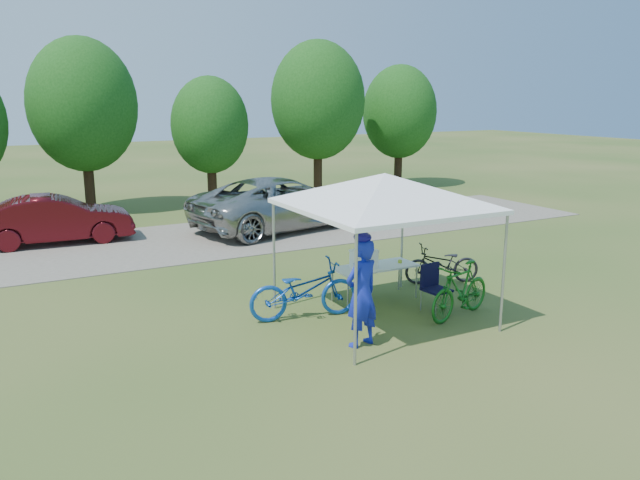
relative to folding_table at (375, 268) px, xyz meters
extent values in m
plane|color=#2D5119|center=(-0.52, -1.05, -0.67)|extent=(100.00, 100.00, 0.00)
cube|color=gray|center=(-0.52, 6.95, -0.66)|extent=(24.00, 5.00, 0.02)
cylinder|color=#A5A5AA|center=(-2.02, -2.55, 0.38)|extent=(0.05, 0.05, 2.10)
cylinder|color=#A5A5AA|center=(0.98, -2.55, 0.38)|extent=(0.05, 0.05, 2.10)
cylinder|color=#A5A5AA|center=(-2.02, 0.45, 0.38)|extent=(0.05, 0.05, 2.10)
cylinder|color=#A5A5AA|center=(0.98, 0.45, 0.38)|extent=(0.05, 0.05, 2.10)
cube|color=white|center=(-0.52, -1.05, 1.47)|extent=(3.15, 3.15, 0.08)
pyramid|color=white|center=(-0.52, -1.05, 2.06)|extent=(4.53, 4.53, 0.55)
cylinder|color=#382314|center=(-3.52, 13.25, 0.35)|extent=(0.36, 0.36, 2.03)
ellipsoid|color=#144711|center=(-3.52, 13.25, 3.10)|extent=(3.71, 3.71, 4.64)
cylinder|color=#382314|center=(0.98, 13.05, 0.14)|extent=(0.36, 0.36, 1.61)
ellipsoid|color=#144711|center=(0.98, 13.05, 2.32)|extent=(2.94, 2.94, 3.68)
cylinder|color=#382314|center=(5.48, 12.75, 0.38)|extent=(0.36, 0.36, 2.10)
ellipsoid|color=#144711|center=(5.48, 12.75, 3.23)|extent=(3.84, 3.84, 4.80)
cylinder|color=#382314|center=(9.98, 13.35, 0.24)|extent=(0.36, 0.36, 1.82)
ellipsoid|color=#144711|center=(9.98, 13.35, 2.71)|extent=(3.33, 3.33, 4.16)
cube|color=white|center=(0.00, 0.00, 0.02)|extent=(1.73, 0.72, 0.04)
cylinder|color=#A5A5AA|center=(-0.82, -0.31, -0.33)|extent=(0.04, 0.04, 0.67)
cylinder|color=#A5A5AA|center=(0.82, -0.31, -0.33)|extent=(0.04, 0.04, 0.67)
cylinder|color=#A5A5AA|center=(-0.82, 0.31, -0.33)|extent=(0.04, 0.04, 0.67)
cylinder|color=#A5A5AA|center=(0.82, 0.31, -0.33)|extent=(0.04, 0.04, 0.67)
cube|color=black|center=(0.64, -1.18, -0.24)|extent=(0.50, 0.50, 0.04)
cube|color=black|center=(0.64, -0.95, 0.01)|extent=(0.46, 0.08, 0.46)
cylinder|color=#A5A5AA|center=(0.43, -1.39, -0.46)|extent=(0.02, 0.02, 0.41)
cylinder|color=#A5A5AA|center=(0.85, -1.39, -0.46)|extent=(0.02, 0.02, 0.41)
cylinder|color=#A5A5AA|center=(0.43, -0.97, -0.46)|extent=(0.02, 0.02, 0.41)
cylinder|color=#A5A5AA|center=(0.85, -0.97, -0.46)|extent=(0.02, 0.02, 0.41)
cube|color=white|center=(-0.27, 0.00, 0.20)|extent=(0.48, 0.32, 0.32)
cube|color=white|center=(-0.27, 0.00, 0.39)|extent=(0.50, 0.34, 0.04)
cylinder|color=#AFC82F|center=(0.58, -0.05, 0.07)|extent=(0.08, 0.08, 0.06)
imported|color=#1624B8|center=(-1.52, -1.92, 0.24)|extent=(0.75, 0.58, 1.82)
imported|color=#1348AA|center=(-1.76, -0.30, -0.12)|extent=(2.17, 1.07, 1.09)
imported|color=#156219|center=(0.83, -1.64, -0.14)|extent=(1.82, 0.94, 1.05)
imported|color=black|center=(1.93, 0.25, -0.23)|extent=(1.77, 1.12, 0.88)
imported|color=#A0A19C|center=(1.27, 7.24, 0.16)|extent=(6.21, 3.82, 1.61)
imported|color=#490C11|center=(-5.14, 8.41, 0.03)|extent=(4.16, 1.66, 1.35)
camera|label=1|loc=(-6.73, -10.18, 3.38)|focal=35.00mm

